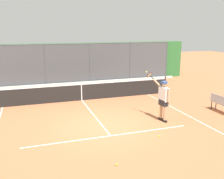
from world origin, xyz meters
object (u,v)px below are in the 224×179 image
(courtside_bench, at_px, (222,102))
(tennis_player, at_px, (163,97))
(tennis_ball_by_sideline, at_px, (117,165))
(tennis_ball_near_baseline, at_px, (95,116))
(tennis_ball_near_net, at_px, (159,136))

(courtside_bench, bearing_deg, tennis_player, -88.20)
(tennis_ball_by_sideline, bearing_deg, tennis_player, -137.45)
(tennis_ball_near_baseline, height_order, courtside_bench, courtside_bench)
(tennis_ball_near_net, relative_size, tennis_ball_by_sideline, 1.00)
(tennis_ball_by_sideline, distance_m, tennis_ball_near_baseline, 4.38)
(tennis_ball_by_sideline, bearing_deg, courtside_bench, -154.89)
(tennis_player, relative_size, tennis_ball_near_baseline, 31.57)
(tennis_ball_near_baseline, xyz_separation_m, courtside_bench, (-5.97, 1.32, 0.48))
(tennis_ball_by_sideline, height_order, courtside_bench, courtside_bench)
(tennis_player, bearing_deg, tennis_ball_near_net, 140.89)
(tennis_player, bearing_deg, courtside_bench, -94.53)
(tennis_ball_near_net, distance_m, courtside_bench, 4.58)
(tennis_ball_near_net, distance_m, tennis_ball_by_sideline, 2.63)
(tennis_ball_by_sideline, bearing_deg, tennis_ball_near_baseline, -96.62)
(tennis_ball_near_baseline, bearing_deg, tennis_ball_by_sideline, 83.38)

